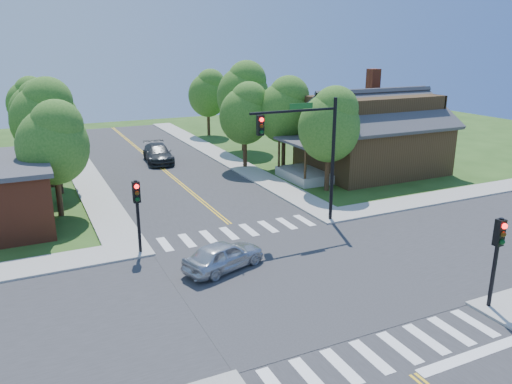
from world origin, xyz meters
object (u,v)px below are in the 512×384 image
house_ne (372,130)px  car_silver (224,256)px  signal_pole_se (498,247)px  signal_mast_ne (308,142)px  signal_pole_nw (137,203)px  car_dgrey (158,154)px

house_ne → car_silver: size_ratio=3.03×
signal_pole_se → signal_mast_ne: bearing=98.6°
signal_pole_se → signal_pole_nw: size_ratio=1.00×
signal_pole_nw → car_dgrey: bearing=72.6°
signal_pole_nw → car_silver: size_ratio=0.88×
signal_pole_se → car_dgrey: signal_pole_se is taller
signal_pole_se → signal_pole_nw: 15.84m
signal_mast_ne → signal_pole_se: bearing=-81.4°
signal_pole_nw → house_ne: size_ratio=0.29×
signal_pole_se → signal_pole_nw: same height
signal_pole_se → car_dgrey: 30.68m
signal_pole_se → car_dgrey: size_ratio=0.69×
house_ne → car_silver: house_ne is taller
signal_pole_se → car_silver: bearing=136.2°
signal_pole_nw → house_ne: (20.71, 8.66, 0.67)m
signal_mast_ne → car_dgrey: 19.71m
signal_mast_ne → signal_pole_se: (1.69, -11.21, -2.19)m
signal_pole_se → house_ne: house_ne is taller
signal_mast_ne → signal_pole_se: 11.55m
house_ne → car_dgrey: 18.20m
house_ne → car_dgrey: house_ne is taller
signal_pole_nw → signal_pole_se: bearing=-45.0°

